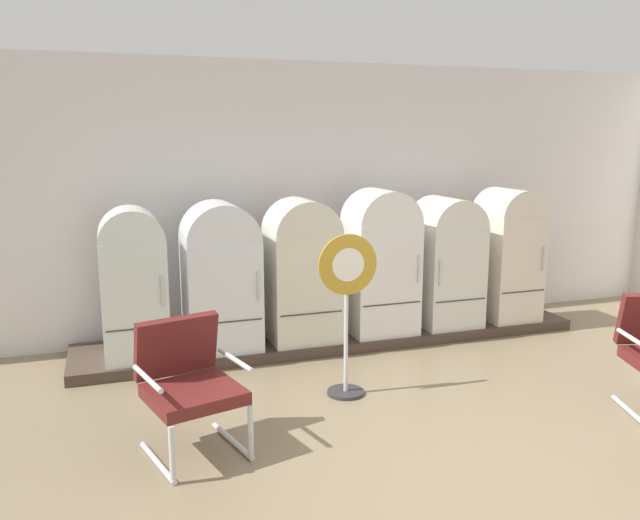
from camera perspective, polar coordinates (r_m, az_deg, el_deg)
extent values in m
cube|color=#817055|center=(4.51, 15.34, -18.91)|extent=(12.00, 10.00, 0.05)
cube|color=silver|center=(7.26, -0.35, 5.54)|extent=(11.76, 0.12, 2.99)
cube|color=#47443F|center=(7.23, -0.35, 14.62)|extent=(11.76, 0.07, 0.06)
cube|color=#45362D|center=(6.96, 1.32, -6.85)|extent=(5.44, 0.95, 0.11)
cube|color=silver|center=(6.28, -16.30, -3.38)|extent=(0.59, 0.61, 1.14)
cylinder|color=silver|center=(6.17, -16.59, 1.77)|extent=(0.59, 0.59, 0.59)
cube|color=#383838|center=(6.04, -16.06, -5.97)|extent=(0.55, 0.01, 0.01)
cylinder|color=silver|center=(5.95, -13.95, -2.69)|extent=(0.02, 0.02, 0.28)
cube|color=white|center=(6.40, -8.85, -2.98)|extent=(0.72, 0.67, 1.10)
cylinder|color=white|center=(6.29, -9.00, 1.90)|extent=(0.72, 0.65, 0.72)
cube|color=#383838|center=(6.13, -8.25, -5.52)|extent=(0.66, 0.01, 0.01)
cylinder|color=silver|center=(6.09, -5.55, -2.33)|extent=(0.02, 0.02, 0.28)
cube|color=silver|center=(6.56, -1.62, -2.43)|extent=(0.70, 0.62, 1.12)
cylinder|color=silver|center=(6.45, -1.65, 2.40)|extent=(0.70, 0.61, 0.70)
cube|color=#383838|center=(6.32, -0.77, -4.83)|extent=(0.64, 0.01, 0.01)
cylinder|color=silver|center=(6.32, 1.75, -1.70)|extent=(0.02, 0.02, 0.28)
cube|color=white|center=(6.85, 5.40, -1.58)|extent=(0.70, 0.62, 1.19)
cylinder|color=white|center=(6.75, 5.49, 3.35)|extent=(0.70, 0.61, 0.70)
cube|color=#383838|center=(6.63, 6.47, -3.95)|extent=(0.64, 0.01, 0.01)
cylinder|color=silver|center=(6.66, 8.84, -0.78)|extent=(0.02, 0.02, 0.28)
cube|color=silver|center=(7.26, 11.14, -1.39)|extent=(0.66, 0.70, 1.10)
cylinder|color=silver|center=(7.16, 11.30, 2.90)|extent=(0.66, 0.68, 0.66)
cube|color=#383838|center=(7.01, 12.51, -3.55)|extent=(0.60, 0.01, 0.01)
cylinder|color=silver|center=(6.79, 10.73, -1.10)|extent=(0.02, 0.02, 0.28)
cube|color=silver|center=(7.65, 16.36, -0.58)|extent=(0.59, 0.66, 1.20)
cylinder|color=silver|center=(7.56, 16.61, 3.89)|extent=(0.59, 0.65, 0.59)
cube|color=#383838|center=(7.43, 17.75, -2.72)|extent=(0.55, 0.01, 0.01)
cylinder|color=silver|center=(7.49, 19.42, 0.11)|extent=(0.02, 0.02, 0.28)
cylinder|color=silver|center=(4.66, -14.34, -17.17)|extent=(0.20, 0.62, 0.04)
cylinder|color=silver|center=(4.33, -13.11, -16.59)|extent=(0.05, 0.05, 0.38)
cylinder|color=silver|center=(4.85, -7.84, -15.75)|extent=(0.20, 0.62, 0.04)
cylinder|color=silver|center=(4.53, -6.22, -15.06)|extent=(0.05, 0.05, 0.38)
cube|color=#5C1E1C|center=(4.57, -11.22, -11.72)|extent=(0.73, 0.71, 0.09)
cube|color=#5C1E1C|center=(4.73, -12.73, -7.51)|extent=(0.62, 0.31, 0.45)
cylinder|color=silver|center=(4.40, -15.20, -10.21)|extent=(0.17, 0.50, 0.04)
cylinder|color=silver|center=(4.62, -7.61, -8.86)|extent=(0.17, 0.50, 0.04)
cylinder|color=silver|center=(5.80, 26.13, -12.19)|extent=(0.23, 0.61, 0.04)
cylinder|color=silver|center=(5.58, 26.32, -6.42)|extent=(0.19, 0.50, 0.04)
cylinder|color=#2D2D30|center=(5.63, 2.30, -11.75)|extent=(0.32, 0.32, 0.03)
cylinder|color=silver|center=(5.43, 2.35, -6.15)|extent=(0.04, 0.04, 1.12)
cylinder|color=#B48A26|center=(5.27, 2.51, -0.41)|extent=(0.51, 0.02, 0.51)
cylinder|color=white|center=(5.26, 2.55, -0.44)|extent=(0.28, 0.00, 0.28)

